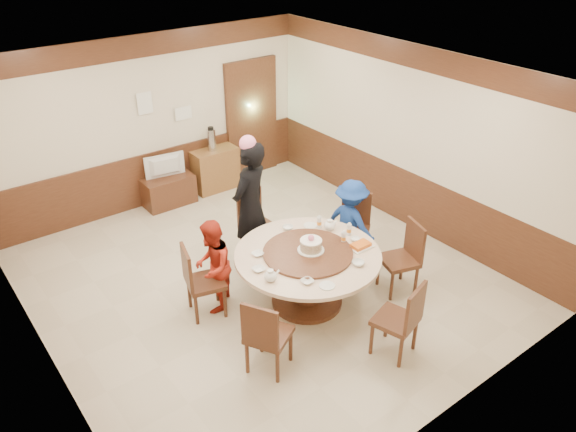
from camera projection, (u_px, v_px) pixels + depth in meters
room at (258, 210)px, 7.16m from camera, size 6.00×6.04×2.84m
banquet_table at (307, 268)px, 6.99m from camera, size 1.81×1.81×0.78m
chair_0 at (353, 239)px, 8.01m from camera, size 0.62×0.62×0.97m
chair_1 at (258, 235)px, 8.11m from camera, size 0.46×0.47×0.97m
chair_2 at (205, 292)px, 6.93m from camera, size 0.55×0.54×0.97m
chair_3 at (268, 346)px, 6.09m from camera, size 0.60×0.60×0.97m
chair_4 at (396, 331)px, 6.30m from camera, size 0.55×0.55×0.97m
chair_5 at (399, 270)px, 7.36m from camera, size 0.56×0.55×0.97m
person_standing at (250, 207)px, 7.55m from camera, size 0.80×0.69×1.86m
person_red at (213, 266)px, 6.88m from camera, size 0.74×0.75×1.23m
person_blue at (351, 222)px, 7.78m from camera, size 0.58×0.88×1.26m
birthday_cake at (311, 245)px, 6.85m from camera, size 0.33×0.33×0.22m
teapot_left at (271, 276)px, 6.36m from camera, size 0.17×0.15×0.13m
teapot_right at (330, 226)px, 7.35m from camera, size 0.17×0.15×0.13m
bowl_0 at (258, 254)px, 6.84m from camera, size 0.14×0.14×0.03m
bowl_1 at (358, 263)px, 6.66m from camera, size 0.15×0.15×0.05m
bowl_2 at (307, 281)px, 6.35m from camera, size 0.14×0.14×0.03m
bowl_3 at (355, 239)px, 7.13m from camera, size 0.12×0.12×0.04m
bowl_4 at (259, 269)px, 6.55m from camera, size 0.15×0.15×0.04m
bowl_5 at (288, 228)px, 7.38m from camera, size 0.14×0.14×0.04m
saucer_near at (327, 286)px, 6.29m from camera, size 0.18×0.18×0.01m
saucer_far at (310, 226)px, 7.46m from camera, size 0.18×0.18×0.01m
shrimp_platter at (361, 246)px, 6.98m from camera, size 0.30×0.20×0.06m
bottle_0 at (344, 238)px, 7.05m from camera, size 0.06×0.06×0.16m
bottle_1 at (349, 230)px, 7.22m from camera, size 0.06×0.06×0.16m
bottle_2 at (319, 222)px, 7.39m from camera, size 0.06×0.06×0.16m
tv_stand at (169, 191)px, 9.48m from camera, size 0.85×0.45×0.50m
television at (166, 167)px, 9.26m from camera, size 0.68×0.19×0.39m
side_cabinet at (215, 169)px, 9.94m from camera, size 0.80×0.40×0.75m
thermos at (211, 140)px, 9.64m from camera, size 0.15×0.15×0.38m
notice_left at (145, 103)px, 8.81m from camera, size 0.25×0.00×0.35m
notice_right at (184, 113)px, 9.30m from camera, size 0.30×0.00×0.22m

